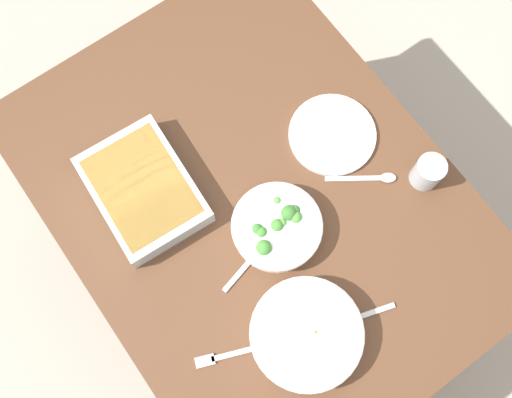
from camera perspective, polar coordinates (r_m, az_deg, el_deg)
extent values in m
plane|color=#B2A899|center=(2.21, 0.00, -5.49)|extent=(6.00, 6.00, 0.00)
cube|color=brown|center=(1.51, 0.00, -0.22)|extent=(1.20, 0.90, 0.04)
cylinder|color=brown|center=(1.94, 19.28, -9.31)|extent=(0.06, 0.06, 0.70)
cylinder|color=brown|center=(2.12, 0.05, 14.36)|extent=(0.06, 0.06, 0.70)
cylinder|color=brown|center=(2.03, -18.16, 2.56)|extent=(0.06, 0.06, 0.70)
cylinder|color=white|center=(1.41, 4.70, -12.44)|extent=(0.25, 0.25, 0.05)
torus|color=white|center=(1.39, 4.78, -12.37)|extent=(0.26, 0.26, 0.01)
cylinder|color=olive|center=(1.41, 4.71, -12.43)|extent=(0.20, 0.20, 0.03)
sphere|color=silver|center=(1.40, 6.33, -11.67)|extent=(0.02, 0.02, 0.02)
sphere|color=olive|center=(1.39, 5.57, -12.25)|extent=(0.02, 0.02, 0.02)
sphere|color=silver|center=(1.39, 3.21, -10.93)|extent=(0.02, 0.02, 0.02)
cylinder|color=white|center=(1.45, 1.95, -2.70)|extent=(0.21, 0.21, 0.05)
torus|color=white|center=(1.43, 1.98, -2.50)|extent=(0.22, 0.22, 0.01)
cylinder|color=#8CB272|center=(1.45, 1.95, -2.67)|extent=(0.17, 0.17, 0.02)
sphere|color=#478C38|center=(1.43, 1.81, -2.33)|extent=(0.02, 0.02, 0.02)
sphere|color=#478C38|center=(1.42, 0.51, -3.11)|extent=(0.03, 0.03, 0.03)
sphere|color=#3D7A33|center=(1.44, 3.59, -1.10)|extent=(0.03, 0.03, 0.03)
sphere|color=#569E42|center=(1.43, 2.46, -2.25)|extent=(0.02, 0.02, 0.02)
sphere|color=#478C38|center=(1.41, 0.74, -4.57)|extent=(0.04, 0.04, 0.04)
sphere|color=#3D7A33|center=(1.43, 0.14, -2.82)|extent=(0.03, 0.03, 0.03)
sphere|color=#478C38|center=(1.43, 2.04, -2.28)|extent=(0.02, 0.02, 0.02)
sphere|color=#3D7A33|center=(1.44, 3.10, -1.33)|extent=(0.04, 0.04, 0.04)
sphere|color=#478C38|center=(1.43, 1.98, -2.49)|extent=(0.03, 0.03, 0.03)
sphere|color=#569E42|center=(1.44, 3.71, -1.72)|extent=(0.03, 0.03, 0.03)
sphere|color=#569E42|center=(1.45, 1.97, -0.19)|extent=(0.02, 0.02, 0.02)
cube|color=silver|center=(1.49, -10.44, 0.83)|extent=(0.31, 0.24, 0.06)
cube|color=gold|center=(1.48, -10.53, 0.97)|extent=(0.28, 0.21, 0.04)
cylinder|color=#B2BCC6|center=(1.53, 15.70, 2.42)|extent=(0.07, 0.07, 0.08)
cylinder|color=black|center=(1.54, 15.58, 2.27)|extent=(0.06, 0.06, 0.05)
cylinder|color=white|center=(1.55, 7.11, 5.96)|extent=(0.22, 0.22, 0.01)
cube|color=silver|center=(1.46, 10.22, -10.53)|extent=(0.05, 0.14, 0.01)
ellipsoid|color=silver|center=(1.44, 7.07, -11.66)|extent=(0.04, 0.05, 0.01)
cube|color=silver|center=(1.45, -1.18, -6.49)|extent=(0.05, 0.14, 0.01)
ellipsoid|color=silver|center=(1.46, 0.99, -3.96)|extent=(0.03, 0.05, 0.01)
cube|color=silver|center=(1.52, 9.05, 1.89)|extent=(0.09, 0.12, 0.01)
ellipsoid|color=silver|center=(1.54, 12.19, 1.96)|extent=(0.04, 0.05, 0.01)
cube|color=silver|center=(1.43, -1.35, -14.01)|extent=(0.06, 0.13, 0.01)
cube|color=silver|center=(1.43, -4.77, -14.79)|extent=(0.04, 0.05, 0.01)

